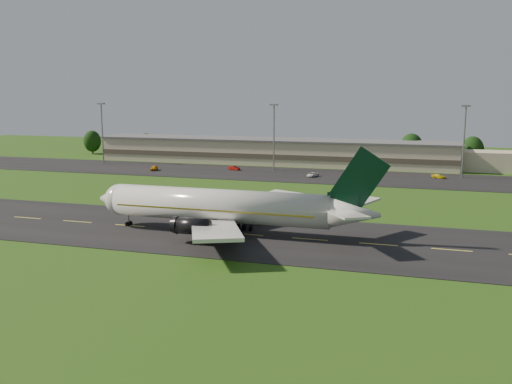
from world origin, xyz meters
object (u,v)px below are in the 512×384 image
(light_mast_west, at_px, (102,126))
(service_vehicle_a, at_px, (154,168))
(service_vehicle_b, at_px, (234,168))
(light_mast_east, at_px, (464,133))
(light_mast_centre, at_px, (274,129))
(terminal, at_px, (290,152))
(service_vehicle_d, at_px, (439,176))
(airliner, at_px, (224,207))
(service_vehicle_c, at_px, (313,175))

(light_mast_west, bearing_deg, service_vehicle_a, -25.31)
(service_vehicle_b, bearing_deg, light_mast_east, -70.17)
(light_mast_centre, xyz_separation_m, service_vehicle_b, (-11.59, -3.87, -12.01))
(terminal, xyz_separation_m, light_mast_east, (53.60, -16.18, 8.75))
(light_mast_west, relative_size, service_vehicle_d, 5.07)
(service_vehicle_d, bearing_deg, service_vehicle_b, 116.58)
(light_mast_centre, bearing_deg, airliner, -80.69)
(light_mast_west, height_order, service_vehicle_d, light_mast_west)
(service_vehicle_c, bearing_deg, airliner, -73.28)
(service_vehicle_b, bearing_deg, terminal, -16.44)
(service_vehicle_b, distance_m, service_vehicle_d, 60.32)
(light_mast_west, relative_size, service_vehicle_a, 4.76)
(terminal, distance_m, service_vehicle_d, 51.30)
(airliner, relative_size, light_mast_east, 2.52)
(light_mast_west, distance_m, service_vehicle_b, 50.02)
(service_vehicle_a, height_order, service_vehicle_b, service_vehicle_a)
(light_mast_west, distance_m, service_vehicle_c, 76.18)
(service_vehicle_c, bearing_deg, service_vehicle_d, 30.17)
(service_vehicle_b, relative_size, service_vehicle_d, 0.94)
(light_mast_centre, bearing_deg, light_mast_east, 0.00)
(airliner, bearing_deg, light_mast_centre, 99.42)
(terminal, bearing_deg, service_vehicle_d, -22.43)
(service_vehicle_c, xyz_separation_m, service_vehicle_d, (34.28, 7.51, -0.02))
(service_vehicle_b, xyz_separation_m, service_vehicle_c, (26.03, -6.99, -0.02))
(light_mast_west, bearing_deg, light_mast_centre, 0.00)
(service_vehicle_b, bearing_deg, light_mast_centre, -55.04)
(light_mast_centre, bearing_deg, service_vehicle_d, -3.93)
(light_mast_east, bearing_deg, service_vehicle_d, -151.93)
(service_vehicle_d, bearing_deg, light_mast_west, 114.32)
(airliner, xyz_separation_m, service_vehicle_b, (-24.71, 76.13, -3.94))
(terminal, xyz_separation_m, service_vehicle_b, (-13.00, -20.05, -3.27))
(service_vehicle_a, bearing_deg, service_vehicle_d, -7.15)
(terminal, bearing_deg, service_vehicle_a, -142.37)
(service_vehicle_c, bearing_deg, service_vehicle_a, -161.05)
(service_vehicle_a, xyz_separation_m, service_vehicle_b, (23.36, 7.98, -0.10))
(service_vehicle_c, bearing_deg, terminal, 133.55)
(airliner, height_order, light_mast_centre, light_mast_centre)
(terminal, height_order, service_vehicle_d, terminal)
(airliner, relative_size, terminal, 0.35)
(terminal, height_order, service_vehicle_b, terminal)
(light_mast_east, xyz_separation_m, service_vehicle_b, (-66.59, -3.87, -12.01))
(light_mast_west, distance_m, service_vehicle_a, 30.16)
(light_mast_west, height_order, service_vehicle_a, light_mast_west)
(light_mast_centre, bearing_deg, terminal, 85.05)
(light_mast_centre, height_order, service_vehicle_d, light_mast_centre)
(airliner, height_order, service_vehicle_b, airliner)
(airliner, distance_m, terminal, 96.90)
(light_mast_centre, height_order, service_vehicle_c, light_mast_centre)
(light_mast_centre, relative_size, service_vehicle_b, 5.37)
(airliner, xyz_separation_m, light_mast_centre, (-13.11, 80.00, 8.08))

